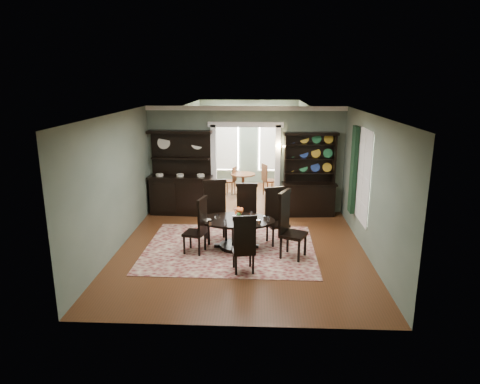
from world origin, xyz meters
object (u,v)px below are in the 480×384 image
(dining_table, at_px, (236,228))
(sideboard, at_px, (181,185))
(parlor_table, at_px, (243,181))
(welsh_dresser, at_px, (309,186))

(dining_table, xyz_separation_m, sideboard, (-1.70, 2.55, 0.35))
(dining_table, xyz_separation_m, parlor_table, (-0.03, 4.49, 0.01))
(dining_table, height_order, sideboard, sideboard)
(sideboard, distance_m, parlor_table, 2.58)
(sideboard, xyz_separation_m, welsh_dresser, (3.59, 0.02, 0.02))
(sideboard, relative_size, parlor_table, 2.95)
(dining_table, bearing_deg, parlor_table, 93.39)
(sideboard, xyz_separation_m, parlor_table, (1.67, 1.94, -0.34))
(dining_table, bearing_deg, sideboard, 126.74)
(dining_table, height_order, welsh_dresser, welsh_dresser)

